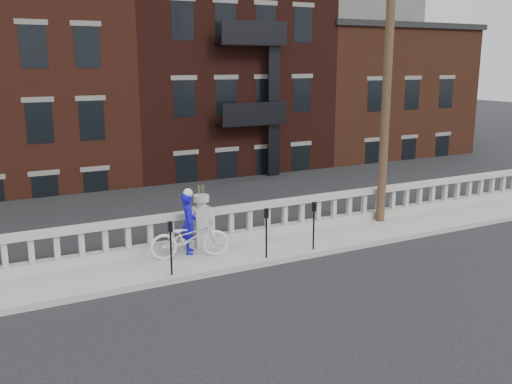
# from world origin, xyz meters

# --- Properties ---
(ground) EXTENTS (120.00, 120.00, 0.00)m
(ground) POSITION_xyz_m (0.00, 0.00, 0.00)
(ground) COLOR black
(ground) RESTS_ON ground
(sidewalk) EXTENTS (32.00, 2.20, 0.15)m
(sidewalk) POSITION_xyz_m (0.00, 3.00, 0.07)
(sidewalk) COLOR #9C9890
(sidewalk) RESTS_ON ground
(balustrade) EXTENTS (28.00, 0.34, 1.03)m
(balustrade) POSITION_xyz_m (0.00, 3.95, 0.64)
(balustrade) COLOR #9C9890
(balustrade) RESTS_ON sidewalk
(planter_pedestal) EXTENTS (0.55, 0.55, 1.76)m
(planter_pedestal) POSITION_xyz_m (0.00, 3.95, 0.83)
(planter_pedestal) COLOR #9C9890
(planter_pedestal) RESTS_ON sidewalk
(lower_level) EXTENTS (80.00, 44.00, 20.80)m
(lower_level) POSITION_xyz_m (0.56, 23.04, 2.63)
(lower_level) COLOR #605E59
(lower_level) RESTS_ON ground
(utility_pole) EXTENTS (1.60, 0.28, 10.00)m
(utility_pole) POSITION_xyz_m (6.20, 3.60, 5.24)
(utility_pole) COLOR #422D1E
(utility_pole) RESTS_ON sidewalk
(parking_meter_a) EXTENTS (0.10, 0.09, 1.36)m
(parking_meter_a) POSITION_xyz_m (-1.56, 2.15, 1.00)
(parking_meter_a) COLOR black
(parking_meter_a) RESTS_ON sidewalk
(parking_meter_b) EXTENTS (0.10, 0.09, 1.36)m
(parking_meter_b) POSITION_xyz_m (1.10, 2.15, 1.00)
(parking_meter_b) COLOR black
(parking_meter_b) RESTS_ON sidewalk
(parking_meter_c) EXTENTS (0.10, 0.09, 1.36)m
(parking_meter_c) POSITION_xyz_m (2.60, 2.15, 1.00)
(parking_meter_c) COLOR black
(parking_meter_c) RESTS_ON sidewalk
(bicycle) EXTENTS (2.21, 1.18, 1.10)m
(bicycle) POSITION_xyz_m (-0.69, 3.12, 0.70)
(bicycle) COLOR silver
(bicycle) RESTS_ON sidewalk
(cyclist) EXTENTS (0.60, 0.72, 1.70)m
(cyclist) POSITION_xyz_m (-0.57, 3.50, 1.00)
(cyclist) COLOR #110BB0
(cyclist) RESTS_ON sidewalk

